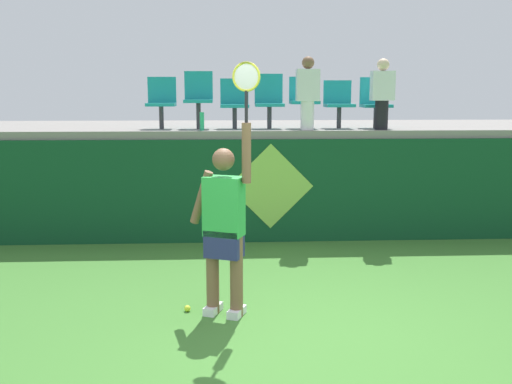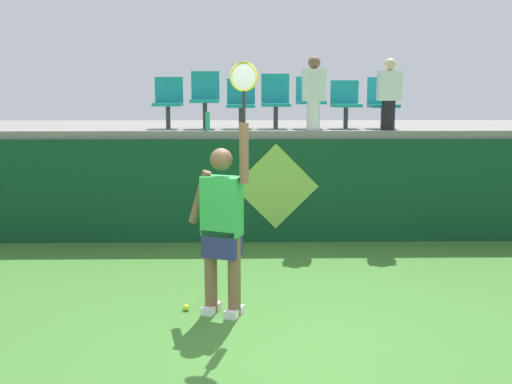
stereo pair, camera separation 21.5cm
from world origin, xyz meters
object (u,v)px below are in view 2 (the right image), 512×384
(stadium_chair_3, at_px, (276,99))
(stadium_chair_5, at_px, (345,102))
(water_bottle, at_px, (208,121))
(stadium_chair_4, at_px, (311,99))
(stadium_chair_2, at_px, (241,101))
(spectator_0, at_px, (314,92))
(spectator_1, at_px, (389,93))
(tennis_player, at_px, (222,223))
(stadium_chair_1, at_px, (205,96))
(stadium_chair_0, at_px, (168,100))
(stadium_chair_6, at_px, (382,101))
(tennis_ball, at_px, (186,308))

(stadium_chair_3, distance_m, stadium_chair_5, 1.09)
(water_bottle, height_order, stadium_chair_4, stadium_chair_4)
(stadium_chair_2, relative_size, spectator_0, 0.71)
(spectator_0, height_order, spectator_1, spectator_0)
(water_bottle, relative_size, stadium_chair_2, 0.35)
(spectator_0, bearing_deg, tennis_player, -111.63)
(stadium_chair_1, height_order, stadium_chair_3, stadium_chair_1)
(stadium_chair_0, height_order, stadium_chair_4, stadium_chair_4)
(spectator_0, bearing_deg, stadium_chair_1, 165.61)
(stadium_chair_1, bearing_deg, water_bottle, -81.98)
(stadium_chair_4, bearing_deg, spectator_0, -90.00)
(stadium_chair_4, bearing_deg, spectator_1, -19.92)
(water_bottle, bearing_deg, stadium_chair_1, 98.02)
(spectator_1, bearing_deg, stadium_chair_1, 171.48)
(stadium_chair_3, height_order, stadium_chair_6, stadium_chair_3)
(spectator_0, bearing_deg, water_bottle, -178.21)
(water_bottle, relative_size, stadium_chair_6, 0.34)
(water_bottle, relative_size, stadium_chair_4, 0.34)
(stadium_chair_2, distance_m, stadium_chair_3, 0.54)
(stadium_chair_2, xyz_separation_m, spectator_1, (2.22, -0.41, 0.13))
(tennis_player, xyz_separation_m, stadium_chair_0, (-0.97, 3.57, 1.16))
(tennis_ball, xyz_separation_m, spectator_0, (1.64, 3.05, 2.19))
(tennis_player, xyz_separation_m, stadium_chair_6, (2.38, 3.57, 1.14))
(stadium_chair_2, height_order, spectator_1, spectator_1)
(water_bottle, xyz_separation_m, stadium_chair_4, (1.58, 0.46, 0.32))
(tennis_player, bearing_deg, stadium_chair_5, 63.26)
(tennis_ball, distance_m, stadium_chair_3, 4.20)
(stadium_chair_0, bearing_deg, stadium_chair_4, -0.09)
(water_bottle, height_order, stadium_chair_2, stadium_chair_2)
(tennis_ball, xyz_separation_m, stadium_chair_5, (2.19, 3.47, 2.05))
(water_bottle, distance_m, stadium_chair_6, 2.77)
(stadium_chair_5, xyz_separation_m, spectator_1, (0.58, -0.41, 0.13))
(stadium_chair_3, bearing_deg, spectator_0, -37.91)
(stadium_chair_3, bearing_deg, stadium_chair_0, -179.78)
(stadium_chair_2, bearing_deg, stadium_chair_0, -179.98)
(stadium_chair_3, height_order, stadium_chair_5, stadium_chair_3)
(stadium_chair_2, bearing_deg, water_bottle, -136.39)
(tennis_ball, xyz_separation_m, water_bottle, (0.06, 3.00, 1.77))
(stadium_chair_5, bearing_deg, stadium_chair_3, 179.47)
(water_bottle, xyz_separation_m, stadium_chair_5, (2.13, 0.46, 0.28))
(stadium_chair_0, distance_m, stadium_chair_3, 1.67)
(stadium_chair_0, relative_size, stadium_chair_1, 0.90)
(spectator_0, bearing_deg, spectator_1, 0.31)
(stadium_chair_0, bearing_deg, stadium_chair_3, 0.22)
(water_bottle, xyz_separation_m, spectator_1, (2.71, 0.06, 0.41))
(water_bottle, distance_m, stadium_chair_5, 2.19)
(spectator_1, bearing_deg, spectator_0, -179.69)
(stadium_chair_6, bearing_deg, stadium_chair_2, -179.93)
(stadium_chair_1, relative_size, spectator_0, 0.82)
(tennis_ball, xyz_separation_m, stadium_chair_1, (-0.01, 3.47, 2.13))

